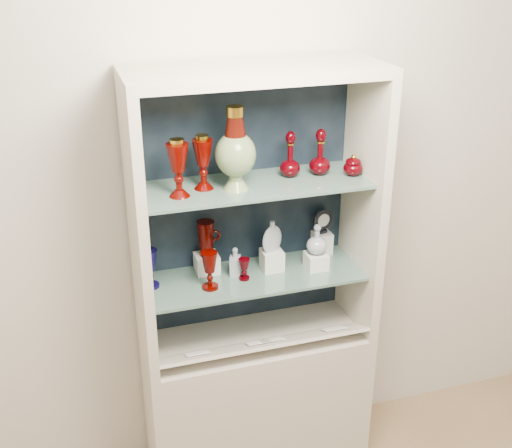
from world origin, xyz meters
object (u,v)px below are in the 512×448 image
object	(u,v)px
lidded_bowl	(353,165)
ruby_pitcher	(206,238)
flat_flask	(272,236)
cobalt_goblet	(150,269)
ruby_goblet_tall	(210,270)
ruby_decanter_a	(290,151)
pedestal_lamp_right	(203,162)
ruby_decanter_b	(320,151)
enamel_urn	(235,149)
clear_round_decanter	(317,240)
clear_square_bottle	(235,261)
pedestal_lamp_left	(178,168)
ruby_goblet_small	(244,269)
cameo_medallion	(323,221)

from	to	relation	value
lidded_bowl	ruby_pitcher	distance (m)	0.69
flat_flask	cobalt_goblet	bearing A→B (deg)	157.32
lidded_bowl	ruby_goblet_tall	distance (m)	0.73
ruby_decanter_a	cobalt_goblet	world-z (taller)	ruby_decanter_a
pedestal_lamp_right	lidded_bowl	size ratio (longest dim) A/B	2.37
ruby_decanter_a	ruby_pitcher	world-z (taller)	ruby_decanter_a
cobalt_goblet	pedestal_lamp_right	bearing A→B (deg)	-6.09
ruby_decanter_a	ruby_decanter_b	xyz separation A→B (m)	(0.13, -0.01, -0.00)
lidded_bowl	cobalt_goblet	size ratio (longest dim) A/B	0.54
enamel_urn	clear_round_decanter	distance (m)	0.58
ruby_pitcher	lidded_bowl	bearing A→B (deg)	-14.31
cobalt_goblet	flat_flask	distance (m)	0.53
lidded_bowl	clear_square_bottle	distance (m)	0.64
cobalt_goblet	flat_flask	bearing A→B (deg)	-0.35
lidded_bowl	flat_flask	distance (m)	0.45
ruby_goblet_tall	flat_flask	size ratio (longest dim) A/B	1.14
ruby_decanter_b	ruby_goblet_tall	size ratio (longest dim) A/B	1.25
pedestal_lamp_left	ruby_decanter_b	world-z (taller)	pedestal_lamp_left
ruby_pitcher	pedestal_lamp_left	bearing A→B (deg)	-135.58
pedestal_lamp_left	ruby_decanter_a	xyz separation A→B (m)	(0.48, 0.08, -0.01)
pedestal_lamp_left	pedestal_lamp_right	size ratio (longest dim) A/B	1.04
ruby_goblet_small	cameo_medallion	world-z (taller)	cameo_medallion
ruby_goblet_tall	cameo_medallion	world-z (taller)	cameo_medallion
flat_flask	cameo_medallion	xyz separation A→B (m)	(0.27, 0.09, -0.00)
ruby_decanter_a	ruby_goblet_small	size ratio (longest dim) A/B	2.26
ruby_goblet_small	clear_square_bottle	bearing A→B (deg)	120.15
clear_square_bottle	ruby_decanter_a	bearing A→B (deg)	2.80
pedestal_lamp_right	clear_round_decanter	distance (m)	0.62
ruby_decanter_a	pedestal_lamp_right	bearing A→B (deg)	-175.62
clear_round_decanter	cameo_medallion	bearing A→B (deg)	58.38
ruby_goblet_small	ruby_pitcher	size ratio (longest dim) A/B	0.61
ruby_decanter_b	ruby_goblet_small	world-z (taller)	ruby_decanter_b
ruby_decanter_a	cameo_medallion	world-z (taller)	ruby_decanter_a
ruby_decanter_a	lidded_bowl	distance (m)	0.27
pedestal_lamp_right	ruby_goblet_small	bearing A→B (deg)	-10.55
enamel_urn	flat_flask	bearing A→B (deg)	19.60
pedestal_lamp_left	ruby_goblet_small	size ratio (longest dim) A/B	2.36
ruby_goblet_small	clear_round_decanter	size ratio (longest dim) A/B	0.72
enamel_urn	clear_round_decanter	size ratio (longest dim) A/B	2.47
clear_square_bottle	flat_flask	bearing A→B (deg)	1.80
pedestal_lamp_left	ruby_pitcher	bearing A→B (deg)	47.34
lidded_bowl	cobalt_goblet	world-z (taller)	lidded_bowl
pedestal_lamp_left	ruby_goblet_tall	bearing A→B (deg)	-4.05
ruby_goblet_tall	ruby_pitcher	world-z (taller)	ruby_pitcher
ruby_decanter_b	cobalt_goblet	distance (m)	0.85
ruby_decanter_b	ruby_pitcher	distance (m)	0.61
pedestal_lamp_left	flat_flask	xyz separation A→B (m)	(0.40, 0.07, -0.37)
cobalt_goblet	flat_flask	world-z (taller)	flat_flask
pedestal_lamp_left	cobalt_goblet	distance (m)	0.47
enamel_urn	cameo_medallion	xyz separation A→B (m)	(0.44, 0.15, -0.43)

